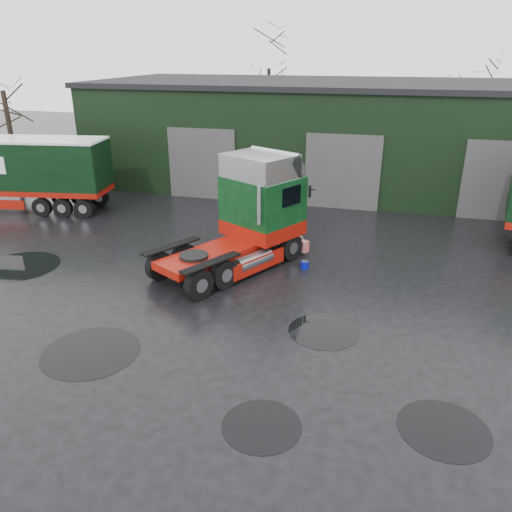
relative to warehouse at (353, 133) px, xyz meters
The scene contains 12 objects.
ground 20.35m from the warehouse, 95.71° to the right, with size 100.00×100.00×0.00m, color black.
warehouse is the anchor object (origin of this frame).
hero_tractor 15.89m from the warehouse, 102.30° to the right, with size 2.98×7.03×4.37m, color black, non-canonical shape.
wash_bucket 14.96m from the warehouse, 91.81° to the right, with size 0.32×0.32×0.30m, color #060B96.
tree_left 20.64m from the warehouse, 157.17° to the right, with size 4.40×4.40×8.50m, color black, non-canonical shape.
tree_back_a 12.90m from the warehouse, 128.66° to the left, with size 4.40×4.40×9.50m, color black, non-canonical shape.
tree_back_b 12.82m from the warehouse, 51.34° to the left, with size 4.40×4.40×7.50m, color black, non-canonical shape.
puddle_0 23.00m from the warehouse, 103.69° to the right, with size 2.82×2.82×0.01m, color black.
puddle_1 19.53m from the warehouse, 87.20° to the right, with size 2.20×2.20×0.01m, color black.
puddle_2 21.15m from the warehouse, 123.64° to the right, with size 3.11×3.11×0.01m, color black.
puddle_3 23.44m from the warehouse, 79.59° to the right, with size 2.11×2.11×0.01m, color black.
puddle_4 24.03m from the warehouse, 89.68° to the right, with size 1.88×1.88×0.01m, color black.
Camera 1 is at (4.39, -12.70, 8.07)m, focal length 35.00 mm.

